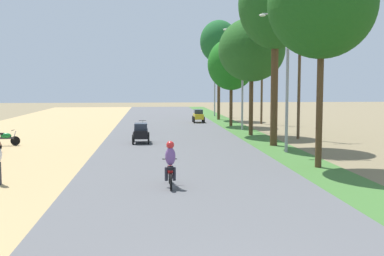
# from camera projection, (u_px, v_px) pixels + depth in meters

# --- Properties ---
(parked_motorbike_sixth) EXTENTS (1.80, 0.54, 0.94)m
(parked_motorbike_sixth) POSITION_uv_depth(u_px,v_px,m) (5.00, 137.00, 28.63)
(parked_motorbike_sixth) COLOR black
(parked_motorbike_sixth) RESTS_ON dirt_shoulder
(median_tree_nearest) EXTENTS (4.66, 4.66, 9.46)m
(median_tree_nearest) POSITION_uv_depth(u_px,v_px,m) (322.00, 4.00, 20.63)
(median_tree_nearest) COLOR #4C351E
(median_tree_nearest) RESTS_ON median_strip
(median_tree_second) EXTENTS (4.37, 4.37, 10.97)m
(median_tree_second) POSITION_uv_depth(u_px,v_px,m) (276.00, 5.00, 28.05)
(median_tree_second) COLOR #4C351E
(median_tree_second) RESTS_ON median_strip
(median_tree_third) EXTENTS (4.73, 4.73, 8.34)m
(median_tree_third) POSITION_uv_depth(u_px,v_px,m) (252.00, 50.00, 34.07)
(median_tree_third) COLOR #4C351E
(median_tree_third) RESTS_ON median_strip
(median_tree_fourth) EXTENTS (4.13, 4.13, 7.63)m
(median_tree_fourth) POSITION_uv_depth(u_px,v_px,m) (231.00, 64.00, 41.72)
(median_tree_fourth) COLOR #4C351E
(median_tree_fourth) RESTS_ON median_strip
(median_tree_fifth) EXTENTS (3.87, 3.87, 10.15)m
(median_tree_fifth) POSITION_uv_depth(u_px,v_px,m) (219.00, 42.00, 48.98)
(median_tree_fifth) COLOR #4C351E
(median_tree_fifth) RESTS_ON median_strip
(streetlamp_near) EXTENTS (3.16, 0.20, 7.49)m
(streetlamp_near) POSITION_uv_depth(u_px,v_px,m) (287.00, 71.00, 25.57)
(streetlamp_near) COLOR gray
(streetlamp_near) RESTS_ON median_strip
(streetlamp_mid) EXTENTS (3.16, 0.20, 8.14)m
(streetlamp_mid) POSITION_uv_depth(u_px,v_px,m) (243.00, 71.00, 38.08)
(streetlamp_mid) COLOR gray
(streetlamp_mid) RESTS_ON median_strip
(streetlamp_far) EXTENTS (3.16, 0.20, 7.62)m
(streetlamp_far) POSITION_uv_depth(u_px,v_px,m) (215.00, 77.00, 54.71)
(streetlamp_far) COLOR gray
(streetlamp_far) RESTS_ON median_strip
(utility_pole_near) EXTENTS (1.80, 0.20, 8.77)m
(utility_pole_near) POSITION_uv_depth(u_px,v_px,m) (299.00, 71.00, 32.43)
(utility_pole_near) COLOR brown
(utility_pole_near) RESTS_ON ground
(utility_pole_far) EXTENTS (1.80, 0.20, 9.37)m
(utility_pole_far) POSITION_uv_depth(u_px,v_px,m) (262.00, 72.00, 44.63)
(utility_pole_far) COLOR brown
(utility_pole_far) RESTS_ON ground
(car_hatchback_black) EXTENTS (1.04, 2.00, 1.23)m
(car_hatchback_black) POSITION_uv_depth(u_px,v_px,m) (141.00, 132.00, 29.78)
(car_hatchback_black) COLOR black
(car_hatchback_black) RESTS_ON road_strip
(car_hatchback_yellow) EXTENTS (1.04, 2.00, 1.23)m
(car_hatchback_yellow) POSITION_uv_depth(u_px,v_px,m) (198.00, 115.00, 45.66)
(car_hatchback_yellow) COLOR gold
(car_hatchback_yellow) RESTS_ON road_strip
(motorbike_foreground_rider) EXTENTS (0.54, 1.80, 1.66)m
(motorbike_foreground_rider) POSITION_uv_depth(u_px,v_px,m) (170.00, 165.00, 17.02)
(motorbike_foreground_rider) COLOR black
(motorbike_foreground_rider) RESTS_ON road_strip
(motorbike_ahead_second) EXTENTS (0.54, 1.80, 0.94)m
(motorbike_ahead_second) POSITION_uv_depth(u_px,v_px,m) (143.00, 127.00, 35.50)
(motorbike_ahead_second) COLOR black
(motorbike_ahead_second) RESTS_ON road_strip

